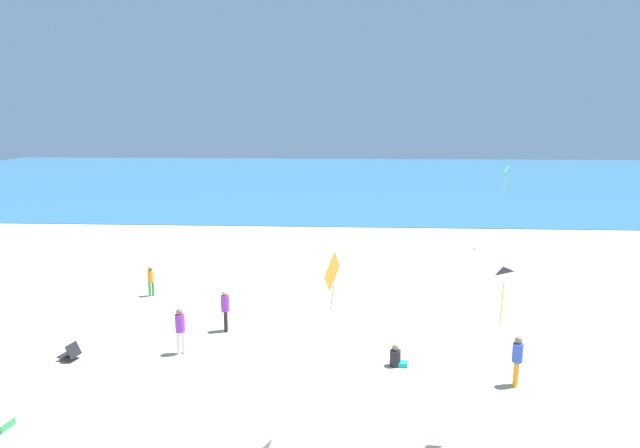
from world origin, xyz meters
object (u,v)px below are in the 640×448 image
Objects in this scene: beach_chair_near_camera at (71,353)px; person_0 at (225,308)px; person_4 at (180,328)px; kite_orange at (332,272)px; person_2 at (517,358)px; person_1 at (151,279)px; person_3 at (396,358)px; kite_green at (506,173)px; kite_black at (503,271)px; cooler_box at (3,424)px.

person_0 reaches higher than beach_chair_near_camera.
kite_orange reaches higher than person_4.
person_1 is at bearing -1.47° from person_2.
person_3 is 0.48× the size of kite_green.
beach_chair_near_camera is 0.46× the size of kite_black.
person_3 is at bearing 146.08° from person_0.
beach_chair_near_camera is at bearing 18.93° from person_0.
person_4 is 11.52m from kite_black.
beach_chair_near_camera is 11.17m from kite_orange.
person_2 is (14.82, 3.23, 0.82)m from cooler_box.
person_2 is 0.97× the size of person_4.
kite_green is at bearing 48.46° from cooler_box.
cooler_box is 10.12m from kite_orange.
person_1 is 0.87× the size of kite_green.
kite_black is (2.19, -4.17, 4.37)m from person_3.
beach_chair_near_camera is 0.46× the size of kite_green.
person_2 is at bearing -103.41° from kite_green.
person_0 is 10.91m from person_2.
kite_orange is 24.01m from kite_green.
person_0 is at bearing 162.99° from person_3.
kite_green is (14.59, 14.57, 3.82)m from person_0.
kite_orange is (5.58, -5.04, 3.65)m from person_4.
person_2 is (14.65, -7.89, 0.14)m from person_1.
kite_black is (-1.49, -2.99, 3.70)m from person_2.
kite_black reaches higher than person_2.
kite_black is 22.23m from kite_green.
beach_chair_near_camera is at bearing 22.91° from person_2.
person_3 is 19.59m from kite_green.
person_2 is 1.09× the size of kite_orange.
person_4 is 1.04× the size of kite_black.
kite_orange is at bearing -0.44° from cooler_box.
person_4 is (-7.65, 0.56, 0.70)m from person_3.
person_2 is at bearing -146.32° from person_1.
person_2 is (10.19, -3.89, -0.03)m from person_0.
person_1 is 0.86× the size of kite_black.
person_0 is 6.00m from person_1.
kite_black reaches higher than beach_chair_near_camera.
kite_orange reaches higher than cooler_box.
person_2 is at bearing 50.26° from person_4.
beach_chair_near_camera is 0.44× the size of person_0.
kite_black is 1.09× the size of kite_orange.
kite_black is at bearing -56.68° from person_3.
cooler_box is 8.53m from person_0.
person_2 is at bearing 147.76° from person_0.
person_2 reaches higher than person_3.
kite_black is at bearing 130.34° from person_0.
kite_green is (15.73, 16.72, 3.81)m from person_4.
kite_green reaches higher than person_1.
person_4 is (-11.33, 1.74, 0.03)m from person_2.
kite_green is (19.21, 21.69, 4.66)m from cooler_box.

